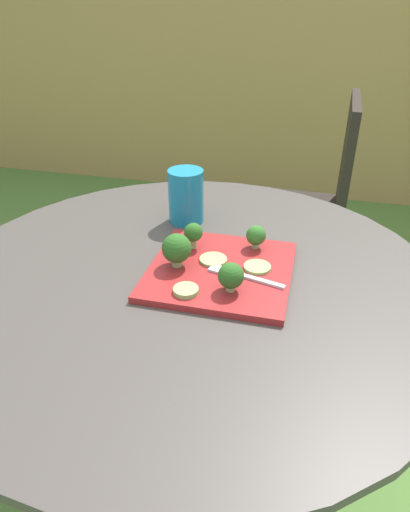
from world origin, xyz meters
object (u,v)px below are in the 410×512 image
(fork, at_px, (239,274))
(salad_plate, at_px, (220,270))
(drinking_glass, at_px, (186,199))
(patio_chair, at_px, (312,195))

(fork, bearing_deg, salad_plate, 153.82)
(salad_plate, height_order, drinking_glass, drinking_glass)
(patio_chair, bearing_deg, fork, -96.78)
(patio_chair, height_order, drinking_glass, patio_chair)
(salad_plate, xyz_separation_m, fork, (0.04, -0.02, 0.01))
(fork, bearing_deg, drinking_glass, 126.39)
(drinking_glass, bearing_deg, salad_plate, -58.40)
(drinking_glass, bearing_deg, fork, -53.61)
(patio_chair, xyz_separation_m, fork, (-0.12, -1.01, 0.23))
(patio_chair, distance_m, fork, 1.05)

